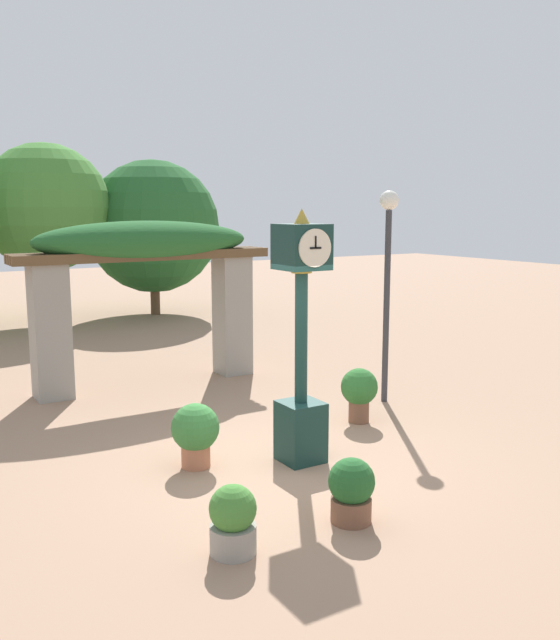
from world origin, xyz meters
name	(u,v)px	position (x,y,z in m)	size (l,w,h in m)	color
ground_plane	(283,465)	(0.00, 0.00, 0.00)	(60.00, 60.00, 0.00)	#9E7A60
pedestal_clock	(301,343)	(0.27, 0.01, 1.52)	(0.55, 0.60, 3.17)	#14332D
pergola	(146,267)	(0.00, 4.62, 2.15)	(4.60, 1.19, 2.96)	gray
potted_plant_near_left	(195,432)	(-0.95, 0.52, 0.45)	(0.60, 0.60, 0.80)	#B26B4C
potted_plant_near_right	(233,520)	(-1.55, -1.62, 0.33)	(0.44, 0.44, 0.66)	gray
potted_plant_far_left	(351,489)	(-0.22, -1.68, 0.34)	(0.48, 0.48, 0.67)	brown
potted_plant_far_right	(359,391)	(1.88, 0.88, 0.48)	(0.55, 0.55, 0.82)	brown
lamp_post	(388,256)	(2.93, 1.54, 2.41)	(0.31, 0.31, 3.45)	#333338
tree_line	(31,215)	(-0.27, 12.62, 3.00)	(10.48, 4.39, 5.28)	brown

